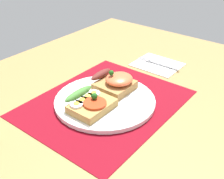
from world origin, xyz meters
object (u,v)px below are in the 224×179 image
object	(u,v)px
fork	(157,63)
sandwich_egg_tomato	(90,103)
napkin	(157,64)
plate	(105,101)
sandwich_salmon	(115,82)

from	to	relation	value
fork	sandwich_egg_tomato	bearing A→B (deg)	-178.76
fork	napkin	bearing A→B (deg)	-54.45
plate	sandwich_egg_tomato	bearing A→B (deg)	177.33
plate	sandwich_egg_tomato	world-z (taller)	sandwich_egg_tomato
fork	plate	bearing A→B (deg)	-178.00
sandwich_salmon	napkin	size ratio (longest dim) A/B	0.71
napkin	fork	xyz separation A→B (cm)	(-0.04, 0.06, 0.46)
plate	napkin	xyz separation A→B (cm)	(28.61, 0.93, -0.54)
napkin	sandwich_salmon	bearing A→B (deg)	179.15
plate	sandwich_salmon	xyz separation A→B (cm)	(5.76, 1.27, 2.70)
napkin	fork	distance (cm)	0.47
plate	napkin	distance (cm)	28.63
napkin	fork	size ratio (longest dim) A/B	0.98
plate	sandwich_salmon	bearing A→B (deg)	12.48
sandwich_salmon	fork	xyz separation A→B (cm)	(22.81, -0.28, -2.79)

